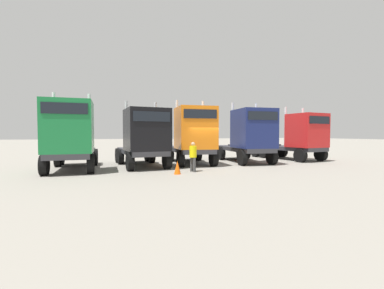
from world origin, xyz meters
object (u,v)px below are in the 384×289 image
Objects in this scene: semi_truck_orange at (193,135)px; traffic_cone_near at (177,168)px; semi_truck_black at (144,137)px; semi_truck_navy at (249,135)px; semi_truck_green at (70,135)px; visitor_in_hivis at (193,155)px; semi_truck_red at (299,137)px.

traffic_cone_near is at bearing -25.45° from semi_truck_orange.
semi_truck_navy is (7.52, -0.07, 0.10)m from semi_truck_black.
semi_truck_green is 1.01× the size of semi_truck_black.
semi_truck_navy is at bearing 26.76° from traffic_cone_near.
traffic_cone_near is (5.31, -2.96, -1.68)m from semi_truck_green.
semi_truck_black is 3.39m from semi_truck_orange.
semi_truck_red is at bearing -177.32° from visitor_in_hivis.
semi_truck_orange is (3.37, 0.39, 0.12)m from semi_truck_black.
semi_truck_red is (16.52, 0.66, -0.16)m from semi_truck_green.
semi_truck_green is at bearing -89.17° from semi_truck_black.
semi_truck_black is at bearing -77.68° from semi_truck_orange.
traffic_cone_near is at bearing 13.71° from visitor_in_hivis.
visitor_in_hivis is at bearing -78.73° from semi_truck_red.
semi_truck_navy is 3.99× the size of visitor_in_hivis.
semi_truck_green is 7.56m from semi_truck_orange.
semi_truck_black reaches higher than traffic_cone_near.
semi_truck_orange is 4.18m from semi_truck_navy.
semi_truck_black is at bearing -64.64° from visitor_in_hivis.
semi_truck_navy is 1.00× the size of semi_truck_red.
semi_truck_navy is at bearing 89.40° from semi_truck_orange.
semi_truck_navy is 9.39× the size of traffic_cone_near.
semi_truck_orange is at bearing 93.10° from semi_truck_black.
semi_truck_orange is at bearing -95.80° from semi_truck_red.
semi_truck_orange is 4.60m from traffic_cone_near.
semi_truck_green is 16.54m from semi_truck_red.
semi_truck_green is 11.68m from semi_truck_navy.
visitor_in_hivis is (2.23, -2.71, -0.95)m from semi_truck_black.
semi_truck_black is 0.98× the size of semi_truck_orange.
semi_truck_orange is (7.53, 0.71, -0.01)m from semi_truck_green.
semi_truck_green is at bearing -78.93° from semi_truck_orange.
visitor_in_hivis is at bearing 35.91° from semi_truck_black.
semi_truck_red is at bearing 100.88° from semi_truck_navy.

